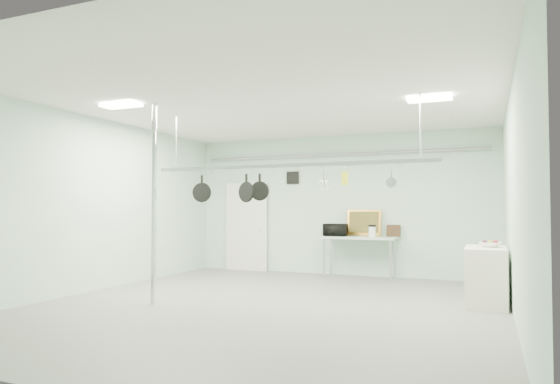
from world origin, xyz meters
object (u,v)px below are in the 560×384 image
at_px(pot_rack, 286,164).
at_px(coffee_canister, 372,232).
at_px(prep_table, 359,240).
at_px(skillet_left, 202,188).
at_px(side_cabinet, 486,276).
at_px(chrome_pole, 154,203).
at_px(skillet_right, 260,187).
at_px(fruit_bowl, 490,245).
at_px(skillet_mid, 246,188).
at_px(microwave, 336,230).

distance_m(pot_rack, coffee_canister, 3.43).
height_order(prep_table, skillet_left, skillet_left).
bearing_deg(side_cabinet, pot_rack, -159.55).
bearing_deg(chrome_pole, pot_rack, 25.35).
distance_m(prep_table, coffee_canister, 0.41).
xyz_separation_m(prep_table, skillet_left, (-1.97, -3.30, 1.03)).
relative_size(pot_rack, skillet_right, 10.85).
height_order(side_cabinet, fruit_bowl, fruit_bowl).
relative_size(coffee_canister, skillet_mid, 0.46).
distance_m(side_cabinet, coffee_canister, 3.06).
bearing_deg(fruit_bowl, skillet_left, -166.31).
relative_size(side_cabinet, pot_rack, 0.25).
bearing_deg(prep_table, side_cabinet, -40.79).
bearing_deg(skillet_right, coffee_canister, 63.56).
xyz_separation_m(microwave, fruit_bowl, (3.14, -2.12, -0.10)).
distance_m(pot_rack, fruit_bowl, 3.47).
height_order(fruit_bowl, skillet_right, skillet_right).
distance_m(microwave, coffee_canister, 0.85).
distance_m(chrome_pole, skillet_left, 0.99).
relative_size(prep_table, skillet_right, 3.62).
bearing_deg(chrome_pole, side_cabinet, 22.41).
relative_size(prep_table, pot_rack, 0.33).
bearing_deg(skillet_mid, microwave, 98.08).
height_order(chrome_pole, fruit_bowl, chrome_pole).
distance_m(side_cabinet, pot_rack, 3.62).
height_order(chrome_pole, pot_rack, chrome_pole).
distance_m(microwave, skillet_right, 3.36).
distance_m(skillet_left, skillet_right, 1.10).
bearing_deg(pot_rack, microwave, 92.12).
height_order(prep_table, skillet_mid, skillet_mid).
bearing_deg(side_cabinet, skillet_right, -162.16).
relative_size(side_cabinet, skillet_mid, 2.51).
bearing_deg(coffee_canister, skillet_mid, -114.62).
bearing_deg(pot_rack, side_cabinet, 20.45).
xyz_separation_m(chrome_pole, coffee_canister, (2.62, 4.03, -0.58)).
xyz_separation_m(chrome_pole, skillet_left, (0.33, 0.90, 0.26)).
bearing_deg(microwave, skillet_left, 66.26).
bearing_deg(chrome_pole, fruit_bowl, 22.31).
distance_m(skillet_left, skillet_mid, 0.86).
height_order(microwave, fruit_bowl, microwave).
xyz_separation_m(skillet_left, skillet_mid, (0.86, 0.00, -0.02)).
distance_m(fruit_bowl, skillet_left, 4.81).
relative_size(chrome_pole, microwave, 6.51).
bearing_deg(prep_table, chrome_pole, -118.71).
relative_size(chrome_pole, skillet_right, 7.24).
height_order(side_cabinet, skillet_left, skillet_left).
relative_size(prep_table, microwave, 3.26).
bearing_deg(fruit_bowl, coffee_canister, 138.84).
bearing_deg(pot_rack, skillet_right, 180.00).
distance_m(coffee_canister, fruit_bowl, 3.05).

